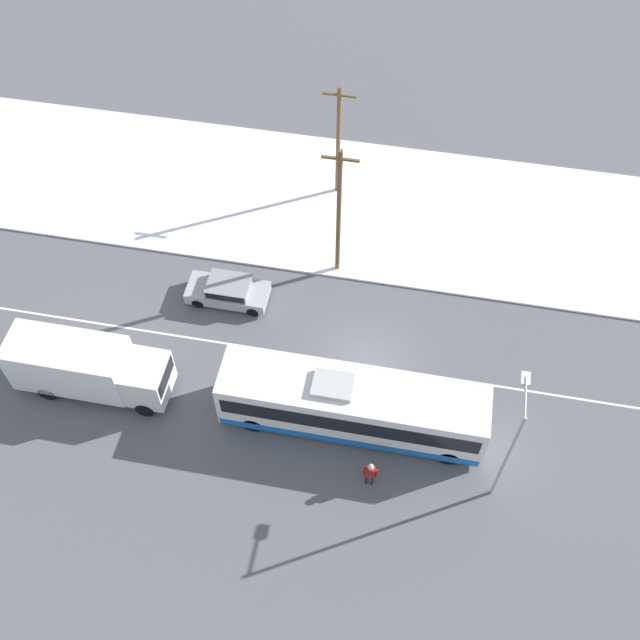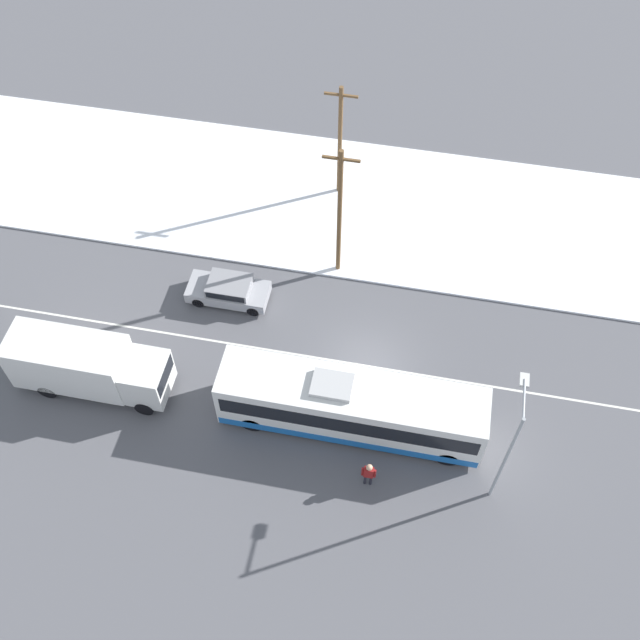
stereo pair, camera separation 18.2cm
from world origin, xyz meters
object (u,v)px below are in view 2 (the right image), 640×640
(city_bus, at_px, (351,406))
(box_truck, at_px, (86,365))
(pedestrian_at_stop, at_px, (369,473))
(streetlamp, at_px, (510,440))
(sedan_car, at_px, (229,289))
(utility_pole_snowlot, at_px, (340,140))
(utility_pole_roadside, at_px, (340,213))

(city_bus, distance_m, box_truck, 12.50)
(pedestrian_at_stop, bearing_deg, city_bus, 114.30)
(city_bus, bearing_deg, streetlamp, -15.43)
(city_bus, distance_m, pedestrian_at_stop, 3.13)
(box_truck, height_order, streetlamp, streetlamp)
(city_bus, xyz_separation_m, streetlamp, (6.65, -1.83, 2.72))
(city_bus, bearing_deg, sedan_car, 140.79)
(streetlamp, xyz_separation_m, utility_pole_snowlot, (-9.92, 16.89, -0.49))
(city_bus, relative_size, sedan_car, 2.85)
(box_truck, relative_size, pedestrian_at_stop, 4.16)
(sedan_car, bearing_deg, utility_pole_roadside, -149.63)
(city_bus, relative_size, box_truck, 1.62)
(pedestrian_at_stop, bearing_deg, sedan_car, 134.45)
(city_bus, relative_size, streetlamp, 1.75)
(sedan_car, height_order, pedestrian_at_stop, pedestrian_at_stop)
(pedestrian_at_stop, bearing_deg, box_truck, 169.57)
(box_truck, relative_size, sedan_car, 1.76)
(streetlamp, bearing_deg, box_truck, 175.35)
(box_truck, distance_m, utility_pole_roadside, 14.18)
(utility_pole_roadside, bearing_deg, streetlamp, -51.03)
(pedestrian_at_stop, height_order, utility_pole_snowlot, utility_pole_snowlot)
(sedan_car, relative_size, streetlamp, 0.62)
(sedan_car, bearing_deg, box_truck, 51.63)
(box_truck, bearing_deg, pedestrian_at_stop, -10.43)
(utility_pole_snowlot, bearing_deg, pedestrian_at_stop, -75.75)
(city_bus, xyz_separation_m, sedan_car, (-7.46, 6.09, -0.86))
(box_truck, distance_m, pedestrian_at_stop, 14.02)
(sedan_car, distance_m, utility_pole_roadside, 7.05)
(pedestrian_at_stop, relative_size, utility_pole_roadside, 0.21)
(city_bus, bearing_deg, box_truck, -178.72)
(utility_pole_roadside, relative_size, utility_pole_snowlot, 1.14)
(sedan_car, bearing_deg, utility_pole_snowlot, -115.05)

